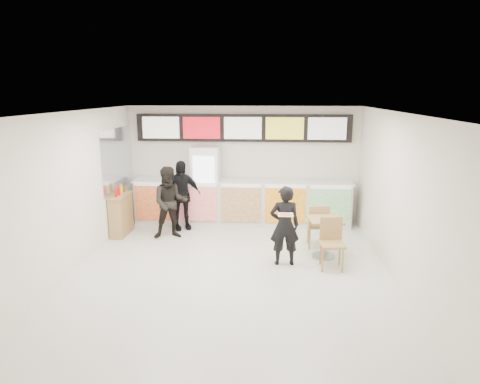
# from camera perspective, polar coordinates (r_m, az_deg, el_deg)

# --- Properties ---
(floor) EXTENTS (7.00, 7.00, 0.00)m
(floor) POSITION_cam_1_polar(r_m,az_deg,el_deg) (8.30, -1.30, -10.56)
(floor) COLOR beige
(floor) RESTS_ON ground
(ceiling) EXTENTS (7.00, 7.00, 0.00)m
(ceiling) POSITION_cam_1_polar(r_m,az_deg,el_deg) (7.61, -1.41, 10.60)
(ceiling) COLOR white
(ceiling) RESTS_ON wall_back
(wall_back) EXTENTS (6.00, 0.00, 6.00)m
(wall_back) POSITION_cam_1_polar(r_m,az_deg,el_deg) (11.24, 0.42, 3.75)
(wall_back) COLOR silver
(wall_back) RESTS_ON floor
(wall_left) EXTENTS (0.00, 7.00, 7.00)m
(wall_left) POSITION_cam_1_polar(r_m,az_deg,el_deg) (8.64, -21.56, -0.06)
(wall_left) COLOR silver
(wall_left) RESTS_ON floor
(wall_right) EXTENTS (0.00, 7.00, 7.00)m
(wall_right) POSITION_cam_1_polar(r_m,az_deg,el_deg) (8.10, 20.28, -0.80)
(wall_right) COLOR silver
(wall_right) RESTS_ON floor
(service_counter) EXTENTS (5.56, 0.77, 1.14)m
(service_counter) POSITION_cam_1_polar(r_m,az_deg,el_deg) (11.03, 0.27, -1.36)
(service_counter) COLOR silver
(service_counter) RESTS_ON floor
(menu_board) EXTENTS (5.50, 0.14, 0.70)m
(menu_board) POSITION_cam_1_polar(r_m,az_deg,el_deg) (11.04, 0.40, 8.54)
(menu_board) COLOR black
(menu_board) RESTS_ON wall_back
(drinks_fridge) EXTENTS (0.70, 0.67, 2.00)m
(drinks_fridge) POSITION_cam_1_polar(r_m,az_deg,el_deg) (11.05, -4.57, 0.91)
(drinks_fridge) COLOR white
(drinks_fridge) RESTS_ON floor
(mirror_panel) EXTENTS (0.01, 2.00, 1.50)m
(mirror_panel) POSITION_cam_1_polar(r_m,az_deg,el_deg) (10.81, -16.03, 4.20)
(mirror_panel) COLOR #B2B7BF
(mirror_panel) RESTS_ON wall_left
(customer_main) EXTENTS (0.62, 0.44, 1.60)m
(customer_main) POSITION_cam_1_polar(r_m,az_deg,el_deg) (8.42, 5.96, -4.48)
(customer_main) COLOR black
(customer_main) RESTS_ON floor
(customer_left) EXTENTS (0.96, 0.83, 1.69)m
(customer_left) POSITION_cam_1_polar(r_m,az_deg,el_deg) (10.02, -9.29, -1.42)
(customer_left) COLOR black
(customer_left) RESTS_ON floor
(customer_mid) EXTENTS (1.10, 0.83, 1.73)m
(customer_mid) POSITION_cam_1_polar(r_m,az_deg,el_deg) (10.62, -7.90, -0.43)
(customer_mid) COLOR black
(customer_mid) RESTS_ON floor
(pizza_slice) EXTENTS (0.36, 0.36, 0.02)m
(pizza_slice) POSITION_cam_1_polar(r_m,az_deg,el_deg) (7.88, 6.10, -2.98)
(pizza_slice) COLOR beige
(pizza_slice) RESTS_ON customer_main
(cafe_table) EXTENTS (0.74, 1.72, 0.98)m
(cafe_table) POSITION_cam_1_polar(r_m,az_deg,el_deg) (8.97, 11.21, -5.06)
(cafe_table) COLOR #AB884E
(cafe_table) RESTS_ON floor
(condiment_ledge) EXTENTS (0.36, 0.88, 1.17)m
(condiment_ledge) POSITION_cam_1_polar(r_m,az_deg,el_deg) (10.60, -15.58, -2.86)
(condiment_ledge) COLOR #AB884E
(condiment_ledge) RESTS_ON floor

